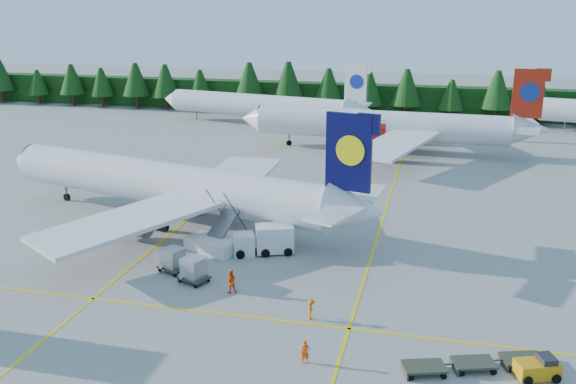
% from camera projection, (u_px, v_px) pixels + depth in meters
% --- Properties ---
extents(ground, '(320.00, 320.00, 0.00)m').
position_uv_depth(ground, '(287.00, 285.00, 52.07)').
color(ground, gray).
rests_on(ground, ground).
extents(taxi_stripe_a, '(0.25, 120.00, 0.01)m').
position_uv_depth(taxi_stripe_a, '(210.00, 201.00, 73.85)').
color(taxi_stripe_a, yellow).
rests_on(taxi_stripe_a, ground).
extents(taxi_stripe_b, '(0.25, 120.00, 0.01)m').
position_uv_depth(taxi_stripe_b, '(385.00, 214.00, 69.31)').
color(taxi_stripe_b, yellow).
rests_on(taxi_stripe_b, ground).
extents(taxi_stripe_cross, '(80.00, 0.25, 0.01)m').
position_uv_depth(taxi_stripe_cross, '(267.00, 319.00, 46.49)').
color(taxi_stripe_cross, yellow).
rests_on(taxi_stripe_cross, ground).
extents(treeline_hedge, '(220.00, 4.00, 6.00)m').
position_uv_depth(treeline_hedge, '(385.00, 100.00, 127.48)').
color(treeline_hedge, black).
rests_on(treeline_hedge, ground).
extents(airliner_navy, '(43.75, 35.56, 12.96)m').
position_uv_depth(airliner_navy, '(159.00, 183.00, 66.69)').
color(airliner_navy, silver).
rests_on(airliner_navy, ground).
extents(airliner_red, '(44.64, 36.71, 12.97)m').
position_uv_depth(airliner_red, '(376.00, 125.00, 97.05)').
color(airliner_red, silver).
rests_on(airliner_red, ground).
extents(airliner_far_left, '(40.42, 10.78, 11.85)m').
position_uv_depth(airliner_far_left, '(252.00, 105.00, 117.45)').
color(airliner_far_left, silver).
rests_on(airliner_far_left, ground).
extents(airstairs, '(5.41, 7.26, 4.31)m').
position_uv_depth(airstairs, '(215.00, 240.00, 59.10)').
color(airstairs, silver).
rests_on(airstairs, ground).
extents(service_truck, '(5.77, 3.84, 2.62)m').
position_uv_depth(service_truck, '(264.00, 240.00, 58.20)').
color(service_truck, white).
rests_on(service_truck, ground).
extents(baggage_tug, '(2.87, 2.18, 1.37)m').
position_uv_depth(baggage_tug, '(538.00, 368.00, 39.15)').
color(baggage_tug, '#CB820B').
rests_on(baggage_tug, ground).
extents(dolly_train, '(8.95, 4.75, 0.15)m').
position_uv_depth(dolly_train, '(474.00, 362.00, 40.07)').
color(dolly_train, '#2E3325').
rests_on(dolly_train, ground).
extents(uld_pair, '(5.30, 4.11, 1.77)m').
position_uv_depth(uld_pair, '(183.00, 264.00, 53.26)').
color(uld_pair, '#2E3325').
rests_on(uld_pair, ground).
extents(crew_a, '(0.66, 0.55, 1.56)m').
position_uv_depth(crew_a, '(305.00, 352.00, 40.71)').
color(crew_a, '#FF3E05').
rests_on(crew_a, ground).
extents(crew_b, '(1.14, 1.05, 1.88)m').
position_uv_depth(crew_b, '(231.00, 281.00, 50.48)').
color(crew_b, '#F24305').
rests_on(crew_b, ground).
extents(crew_c, '(0.51, 0.69, 1.56)m').
position_uv_depth(crew_c, '(311.00, 309.00, 46.27)').
color(crew_c, '#FF5E05').
rests_on(crew_c, ground).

